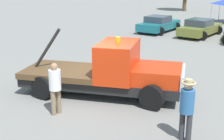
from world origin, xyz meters
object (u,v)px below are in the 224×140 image
at_px(tow_truck, 110,72).
at_px(person_at_hood, 55,85).
at_px(parked_car_teal, 159,24).
at_px(parked_car_olive, 200,28).
at_px(person_near_truck, 187,105).

bearing_deg(tow_truck, person_at_hood, -121.20).
relative_size(tow_truck, person_at_hood, 3.69).
relative_size(parked_car_teal, parked_car_olive, 0.97).
xyz_separation_m(person_at_hood, parked_car_teal, (-3.55, 16.92, -0.37)).
height_order(tow_truck, person_near_truck, tow_truck).
relative_size(person_at_hood, parked_car_olive, 0.36).
bearing_deg(parked_car_teal, person_near_truck, -151.36).
relative_size(tow_truck, person_near_truck, 3.61).
bearing_deg(person_near_truck, person_at_hood, -73.88).
distance_m(person_near_truck, parked_car_olive, 16.78).
relative_size(person_near_truck, person_at_hood, 1.02).
bearing_deg(tow_truck, parked_car_teal, 88.93).
xyz_separation_m(parked_car_teal, parked_car_olive, (3.50, -0.21, -0.00)).
distance_m(tow_truck, person_near_truck, 4.11).
xyz_separation_m(tow_truck, parked_car_olive, (-0.66, 14.28, -0.26)).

